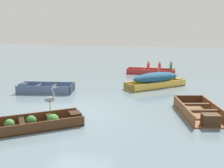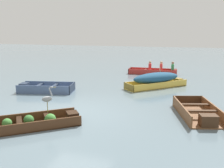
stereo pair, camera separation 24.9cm
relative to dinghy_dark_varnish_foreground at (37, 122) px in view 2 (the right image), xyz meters
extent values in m
plane|color=slate|center=(0.48, 1.64, -0.14)|extent=(80.00, 80.00, 0.00)
cube|color=#4C2D19|center=(-0.07, -0.05, -0.12)|extent=(2.85, 2.59, 0.04)
cube|color=#4C2D19|center=(-0.37, 0.32, 0.03)|extent=(2.24, 1.85, 0.33)
cube|color=#4C2D19|center=(0.24, -0.42, 0.03)|extent=(2.24, 1.85, 0.33)
cube|color=black|center=(0.89, 0.74, 0.04)|extent=(0.57, 0.58, 0.30)
cube|color=black|center=(0.26, 0.22, 0.11)|extent=(0.70, 0.80, 0.04)
cube|color=black|center=(-0.40, -0.33, 0.11)|extent=(0.70, 0.80, 0.04)
sphere|color=#428438|center=(0.41, 0.16, 0.08)|extent=(0.37, 0.37, 0.37)
sphere|color=#387533|center=(-0.24, -0.07, 0.06)|extent=(0.33, 0.33, 0.33)
sphere|color=#428438|center=(-0.73, -0.49, 0.05)|extent=(0.30, 0.30, 0.30)
cube|color=#475B7F|center=(-2.24, 4.16, -0.12)|extent=(2.85, 1.67, 0.04)
cube|color=#475B7F|center=(-2.13, 3.64, 0.07)|extent=(2.61, 0.63, 0.42)
cube|color=#475B7F|center=(-2.36, 4.68, 0.07)|extent=(2.61, 0.63, 0.42)
cube|color=#273246|center=(-0.97, 4.45, 0.07)|extent=(0.29, 1.10, 0.42)
cube|color=#273246|center=(-3.37, 3.91, 0.09)|extent=(0.46, 0.57, 0.37)
cube|color=#273246|center=(-2.63, 4.07, 0.17)|extent=(0.38, 1.03, 0.04)
cube|color=#273246|center=(-1.85, 4.25, 0.17)|extent=(0.38, 1.03, 0.04)
cube|color=#E5BC47|center=(2.85, 6.82, -0.12)|extent=(3.13, 3.13, 0.04)
cube|color=#E5BC47|center=(2.53, 7.14, 0.04)|extent=(2.49, 2.50, 0.35)
cube|color=#E5BC47|center=(3.17, 6.50, 0.04)|extent=(2.49, 2.50, 0.35)
cube|color=olive|center=(1.64, 5.61, 0.04)|extent=(0.71, 0.70, 0.35)
cube|color=olive|center=(3.95, 7.93, 0.06)|extent=(0.56, 0.56, 0.32)
cube|color=olive|center=(3.22, 7.19, 0.13)|extent=(0.71, 0.71, 0.04)
cube|color=olive|center=(2.48, 6.45, 0.13)|extent=(0.71, 0.71, 0.04)
ellipsoid|color=navy|center=(2.85, 6.82, 0.38)|extent=(2.65, 2.66, 0.56)
cube|color=brown|center=(4.90, 2.61, -0.12)|extent=(1.87, 2.79, 0.04)
cube|color=brown|center=(5.45, 2.78, 0.07)|extent=(0.78, 2.47, 0.41)
cube|color=brown|center=(4.35, 2.45, 0.07)|extent=(0.78, 2.47, 0.41)
cube|color=#3F2716|center=(4.54, 3.82, 0.07)|extent=(1.15, 0.39, 0.41)
cube|color=#3F2716|center=(5.21, 1.56, 0.09)|extent=(0.62, 0.50, 0.37)
cube|color=#3F2716|center=(5.01, 2.25, 0.17)|extent=(1.09, 0.46, 0.04)
cube|color=#3F2716|center=(4.79, 2.98, 0.17)|extent=(1.09, 0.46, 0.04)
cube|color=#AD2D28|center=(2.02, 11.03, -0.12)|extent=(3.38, 1.13, 0.04)
cube|color=#AD2D28|center=(2.00, 11.49, 0.04)|extent=(3.34, 0.20, 0.36)
cube|color=#AD2D28|center=(2.04, 10.56, 0.04)|extent=(3.34, 0.20, 0.36)
cube|color=maroon|center=(0.38, 10.96, 0.04)|extent=(0.09, 0.98, 0.36)
cube|color=maroon|center=(3.51, 11.09, 0.06)|extent=(0.38, 0.46, 0.32)
cube|color=maroon|center=(2.52, 11.05, 0.13)|extent=(0.20, 0.89, 0.04)
cube|color=maroon|center=(1.52, 11.01, 0.13)|extent=(0.20, 0.89, 0.04)
cube|color=red|center=(1.83, 11.02, 0.37)|extent=(0.19, 0.29, 0.44)
sphere|color=tan|center=(1.83, 11.02, 0.69)|extent=(0.18, 0.18, 0.18)
cube|color=red|center=(2.61, 11.05, 0.37)|extent=(0.19, 0.29, 0.44)
sphere|color=tan|center=(2.61, 11.05, 0.69)|extent=(0.18, 0.18, 0.18)
cube|color=#338C4C|center=(3.39, 11.09, 0.37)|extent=(0.19, 0.29, 0.44)
sphere|color=#9E7051|center=(3.39, 11.09, 0.69)|extent=(0.18, 0.18, 0.18)
cylinder|color=tan|center=(2.57, 11.84, 0.27)|extent=(0.07, 0.64, 0.55)
cylinder|color=tan|center=(2.64, 10.26, 0.27)|extent=(0.07, 0.64, 0.55)
cylinder|color=olive|center=(0.22, 0.31, 0.44)|extent=(0.02, 0.02, 0.35)
cylinder|color=olive|center=(0.26, 0.27, 0.44)|extent=(0.02, 0.02, 0.35)
ellipsoid|color=#93999E|center=(0.24, 0.29, 0.71)|extent=(0.34, 0.31, 0.18)
cylinder|color=#93999E|center=(0.34, 0.37, 0.93)|extent=(0.12, 0.11, 0.28)
ellipsoid|color=#93999E|center=(0.37, 0.39, 1.08)|extent=(0.12, 0.12, 0.06)
cone|color=gold|center=(0.43, 0.44, 1.08)|extent=(0.09, 0.08, 0.02)
camera|label=1|loc=(4.34, -6.51, 2.85)|focal=40.00mm
camera|label=2|loc=(4.58, -6.44, 2.85)|focal=40.00mm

